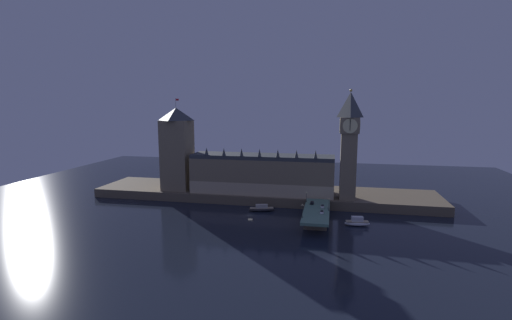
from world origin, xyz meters
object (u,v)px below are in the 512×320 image
Objects in this scene: pedestrian_mid_walk at (328,207)px; clock_tower at (349,142)px; street_lamp_far at (307,196)px; boat_upstream at (262,209)px; victoria_tower at (177,149)px; car_northbound_lead at (312,203)px; car_southbound_lead at (322,212)px; street_lamp_mid at (329,203)px; car_southbound_trail at (322,206)px; street_lamp_near at (302,209)px; boat_downstream at (357,222)px.

clock_tower is at bearing 69.26° from pedestrian_mid_walk.
street_lamp_far reaches higher than boat_upstream.
car_northbound_lead is (89.29, -24.07, -25.06)m from victoria_tower.
clock_tower is 4.06× the size of boat_upstream.
street_lamp_far is at bearing 1.89° from boat_upstream.
street_lamp_mid reaches higher than car_southbound_lead.
clock_tower is 14.87× the size of car_southbound_trail.
clock_tower reaches higher than victoria_tower.
pedestrian_mid_walk is at bearing -43.70° from car_northbound_lead.
clock_tower reaches higher than street_lamp_near.
street_lamp_near is at bearing -124.61° from pedestrian_mid_walk.
street_lamp_mid is (12.48, 14.72, -0.04)m from street_lamp_near.
street_lamp_mid is at bearing 49.72° from street_lamp_near.
street_lamp_far is 27.07m from boat_upstream.
street_lamp_far is (-0.00, 29.44, -0.54)m from street_lamp_near.
street_lamp_far reaches higher than car_northbound_lead.
car_southbound_trail is at bearing -14.61° from boat_upstream.
car_northbound_lead is 29.61m from boat_upstream.
street_lamp_mid is 41.57m from boat_upstream.
victoria_tower is (-108.76, 4.14, -7.14)m from clock_tower.
boat_downstream is at bearing -18.12° from victoria_tower.
street_lamp_far reaches higher than car_southbound_lead.
car_southbound_trail is 19.68m from boat_downstream.
victoria_tower is 13.26× the size of car_southbound_lead.
car_northbound_lead is 0.31× the size of boat_downstream.
boat_downstream is at bearing -28.63° from car_northbound_lead.
clock_tower is at bearing 69.53° from car_southbound_lead.
boat_upstream is (-37.66, 11.10, -6.08)m from pedestrian_mid_walk.
victoria_tower is 33.98× the size of pedestrian_mid_walk.
street_lamp_mid is 19.30m from street_lamp_far.
car_southbound_trail is 13.81m from street_lamp_far.
clock_tower is 15.79× the size of car_northbound_lead.
victoria_tower is 101.73m from street_lamp_near.
pedestrian_mid_walk is 0.26× the size of street_lamp_near.
clock_tower is 4.85× the size of boat_downstream.
clock_tower reaches higher than boat_upstream.
clock_tower is at bearing 62.56° from car_southbound_trail.
car_northbound_lead is at bearing 151.37° from boat_downstream.
street_lamp_near is at bearing -97.31° from car_northbound_lead.
car_southbound_trail is 0.65× the size of street_lamp_mid.
street_lamp_near is at bearing -30.15° from victoria_tower.
street_lamp_near is 39.50m from boat_upstream.
street_lamp_near is 1.15× the size of street_lamp_far.
street_lamp_far is (-12.48, 14.72, -0.50)m from street_lamp_mid.
victoria_tower reaches higher than street_lamp_near.
boat_downstream is (4.09, -32.78, -37.75)m from clock_tower.
street_lamp_mid is (3.32, 5.45, 3.54)m from car_southbound_lead.
pedestrian_mid_walk is at bearing 70.47° from car_southbound_lead.
boat_downstream is (26.87, -16.43, -8.52)m from street_lamp_far.
pedestrian_mid_walk is 4.29m from street_lamp_mid.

